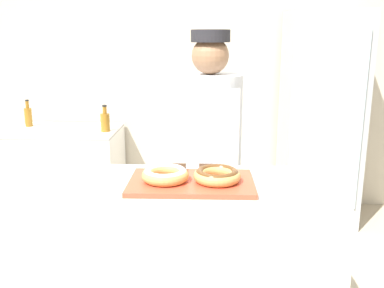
# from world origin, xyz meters

# --- Properties ---
(wall_back) EXTENTS (8.00, 0.06, 2.70)m
(wall_back) POSITION_xyz_m (0.00, 2.13, 1.35)
(wall_back) COLOR beige
(wall_back) RESTS_ON ground_plane
(display_counter) EXTENTS (1.37, 0.66, 0.92)m
(display_counter) POSITION_xyz_m (0.00, 0.00, 0.46)
(display_counter) COLOR beige
(display_counter) RESTS_ON ground_plane
(serving_tray) EXTENTS (0.60, 0.38, 0.02)m
(serving_tray) POSITION_xyz_m (0.00, 0.00, 0.94)
(serving_tray) COLOR #D84C33
(serving_tray) RESTS_ON display_counter
(donut_light_glaze) EXTENTS (0.23, 0.23, 0.06)m
(donut_light_glaze) POSITION_xyz_m (-0.12, -0.01, 0.98)
(donut_light_glaze) COLOR tan
(donut_light_glaze) RESTS_ON serving_tray
(donut_chocolate_glaze) EXTENTS (0.23, 0.23, 0.06)m
(donut_chocolate_glaze) POSITION_xyz_m (0.12, -0.01, 0.98)
(donut_chocolate_glaze) COLOR tan
(donut_chocolate_glaze) RESTS_ON serving_tray
(brownie_back_left) EXTENTS (0.07, 0.07, 0.03)m
(brownie_back_left) POSITION_xyz_m (-0.07, 0.14, 0.96)
(brownie_back_left) COLOR #382111
(brownie_back_left) RESTS_ON serving_tray
(brownie_back_right) EXTENTS (0.07, 0.07, 0.03)m
(brownie_back_right) POSITION_xyz_m (0.07, 0.14, 0.96)
(brownie_back_right) COLOR #382111
(brownie_back_right) RESTS_ON serving_tray
(baker_person) EXTENTS (0.39, 0.39, 1.66)m
(baker_person) POSITION_xyz_m (0.09, 0.58, 0.87)
(baker_person) COLOR #4C4C51
(baker_person) RESTS_ON ground_plane
(beverage_fridge) EXTENTS (0.64, 0.60, 1.84)m
(beverage_fridge) POSITION_xyz_m (1.06, 1.74, 0.92)
(beverage_fridge) COLOR #ADB2B7
(beverage_fridge) RESTS_ON ground_plane
(chest_freezer) EXTENTS (0.93, 0.65, 0.82)m
(chest_freezer) POSITION_xyz_m (-1.19, 1.74, 0.41)
(chest_freezer) COLOR white
(chest_freezer) RESTS_ON ground_plane
(bottle_amber) EXTENTS (0.08, 0.08, 0.23)m
(bottle_amber) POSITION_xyz_m (-0.81, 1.66, 0.91)
(bottle_amber) COLOR #99661E
(bottle_amber) RESTS_ON chest_freezer
(bottle_amber_b) EXTENTS (0.07, 0.07, 0.25)m
(bottle_amber_b) POSITION_xyz_m (-1.57, 1.86, 0.91)
(bottle_amber_b) COLOR #99661E
(bottle_amber_b) RESTS_ON chest_freezer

